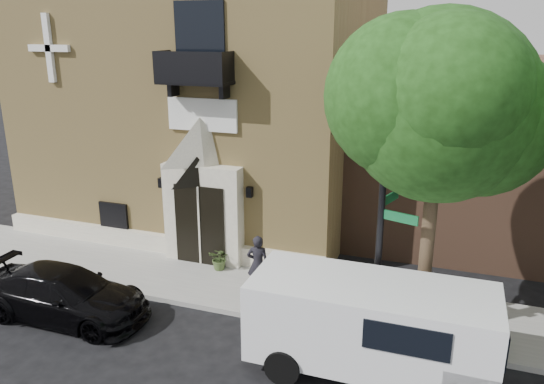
% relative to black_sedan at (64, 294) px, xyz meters
% --- Properties ---
extents(ground, '(120.00, 120.00, 0.00)m').
position_rel_black_sedan_xyz_m(ground, '(3.01, 1.52, -0.68)').
color(ground, black).
rests_on(ground, ground).
extents(sidewalk, '(42.00, 3.00, 0.15)m').
position_rel_black_sedan_xyz_m(sidewalk, '(4.01, 3.02, -0.61)').
color(sidewalk, gray).
rests_on(sidewalk, ground).
extents(church, '(12.20, 11.01, 9.30)m').
position_rel_black_sedan_xyz_m(church, '(0.03, 9.48, 3.95)').
color(church, tan).
rests_on(church, ground).
extents(street_tree_left, '(4.97, 4.38, 7.77)m').
position_rel_black_sedan_xyz_m(street_tree_left, '(9.04, 1.87, 5.18)').
color(street_tree_left, '#38281C').
rests_on(street_tree_left, sidewalk).
extents(black_sedan, '(4.73, 1.98, 1.36)m').
position_rel_black_sedan_xyz_m(black_sedan, '(0.00, 0.00, 0.00)').
color(black_sedan, black).
rests_on(black_sedan, ground).
extents(cargo_van, '(5.34, 2.29, 2.16)m').
position_rel_black_sedan_xyz_m(cargo_van, '(8.24, 0.34, 0.53)').
color(cargo_van, white).
rests_on(cargo_van, ground).
extents(street_sign, '(0.94, 1.15, 6.14)m').
position_rel_black_sedan_xyz_m(street_sign, '(7.97, 1.74, 2.56)').
color(street_sign, black).
rests_on(street_sign, sidewalk).
extents(fire_hydrant, '(0.45, 0.36, 0.79)m').
position_rel_black_sedan_xyz_m(fire_hydrant, '(7.54, 1.75, -0.14)').
color(fire_hydrant, '#A32000').
rests_on(fire_hydrant, sidewalk).
extents(dumpster, '(2.07, 1.56, 1.20)m').
position_rel_black_sedan_xyz_m(dumpster, '(8.54, 2.00, 0.08)').
color(dumpster, '#0D3316').
rests_on(dumpster, sidewalk).
extents(planter, '(0.68, 0.60, 0.74)m').
position_rel_black_sedan_xyz_m(planter, '(2.79, 3.78, -0.16)').
color(planter, '#485F2E').
rests_on(planter, sidewalk).
extents(pedestrian_near, '(0.70, 0.53, 1.73)m').
position_rel_black_sedan_xyz_m(pedestrian_near, '(4.44, 2.80, 0.33)').
color(pedestrian_near, black).
rests_on(pedestrian_near, sidewalk).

